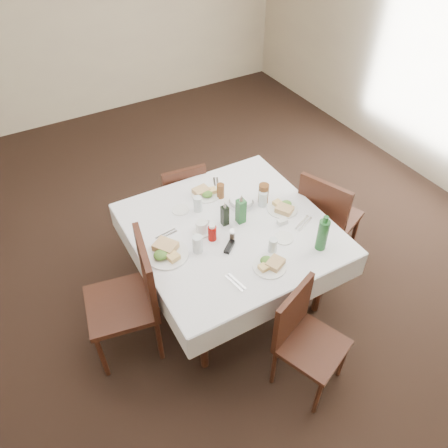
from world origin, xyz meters
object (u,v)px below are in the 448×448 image
(water_s, at_px, (273,245))
(chair_north, at_px, (182,196))
(chair_west, at_px, (133,293))
(oil_cruet_green, at_px, (241,210))
(chair_east, at_px, (326,215))
(bread_basket, at_px, (241,202))
(chair_south, at_px, (303,334))
(water_e, at_px, (263,199))
(water_w, at_px, (198,244))
(ketchup_bottle, at_px, (212,233))
(water_n, at_px, (198,204))
(oil_cruet_dark, at_px, (225,215))
(dining_table, at_px, (231,234))
(green_bottle, at_px, (323,234))
(coffee_mug, at_px, (202,228))

(water_s, bearing_deg, chair_north, 96.86)
(chair_west, bearing_deg, oil_cruet_green, 5.92)
(chair_east, xyz_separation_m, bread_basket, (-0.70, 0.27, 0.24))
(chair_west, distance_m, bread_basket, 1.11)
(chair_south, xyz_separation_m, bread_basket, (0.17, 1.09, 0.30))
(water_e, relative_size, water_w, 0.94)
(bread_basket, bearing_deg, ketchup_bottle, -150.06)
(chair_north, relative_size, chair_west, 0.83)
(water_e, xyz_separation_m, oil_cruet_green, (-0.26, -0.08, 0.05))
(water_n, height_order, oil_cruet_dark, oil_cruet_dark)
(chair_west, height_order, oil_cruet_green, oil_cruet_green)
(chair_south, xyz_separation_m, ketchup_bottle, (-0.22, 0.87, 0.33))
(dining_table, height_order, water_w, water_w)
(ketchup_bottle, bearing_deg, oil_cruet_dark, 31.11)
(water_w, xyz_separation_m, green_bottle, (0.78, -0.41, 0.06))
(chair_north, relative_size, water_w, 6.16)
(water_e, bearing_deg, oil_cruet_green, -162.90)
(chair_east, distance_m, chair_west, 1.76)
(oil_cruet_green, bearing_deg, dining_table, -168.67)
(chair_south, height_order, water_w, water_w)
(chair_south, bearing_deg, green_bottle, 43.49)
(chair_south, bearing_deg, chair_north, 91.55)
(chair_south, height_order, water_e, water_e)
(green_bottle, bearing_deg, chair_east, 43.21)
(dining_table, bearing_deg, chair_north, 91.11)
(oil_cruet_green, bearing_deg, water_e, 17.10)
(water_n, height_order, water_w, water_w)
(coffee_mug, bearing_deg, bread_basket, 15.89)
(chair_north, xyz_separation_m, water_n, (-0.11, -0.55, 0.34))
(water_n, bearing_deg, green_bottle, -54.79)
(chair_west, relative_size, water_w, 7.42)
(coffee_mug, bearing_deg, dining_table, -15.99)
(green_bottle, bearing_deg, chair_north, 108.96)
(chair_east, xyz_separation_m, oil_cruet_green, (-0.81, 0.10, 0.33))
(water_n, bearing_deg, chair_south, -82.73)
(chair_north, bearing_deg, coffee_mug, -104.33)
(ketchup_bottle, distance_m, green_bottle, 0.79)
(water_n, height_order, coffee_mug, water_n)
(coffee_mug, bearing_deg, ketchup_bottle, -72.36)
(water_e, distance_m, water_w, 0.72)
(bread_basket, xyz_separation_m, oil_cruet_green, (-0.11, -0.16, 0.08))
(water_w, bearing_deg, bread_basket, 27.42)
(oil_cruet_dark, height_order, green_bottle, green_bottle)
(water_s, distance_m, ketchup_bottle, 0.45)
(chair_south, height_order, ketchup_bottle, ketchup_bottle)
(water_w, bearing_deg, water_n, 62.28)
(chair_west, bearing_deg, coffee_mug, 12.52)
(coffee_mug, xyz_separation_m, green_bottle, (0.67, -0.57, 0.09))
(ketchup_bottle, relative_size, green_bottle, 0.47)
(chair_north, xyz_separation_m, chair_west, (-0.84, -0.93, 0.10))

